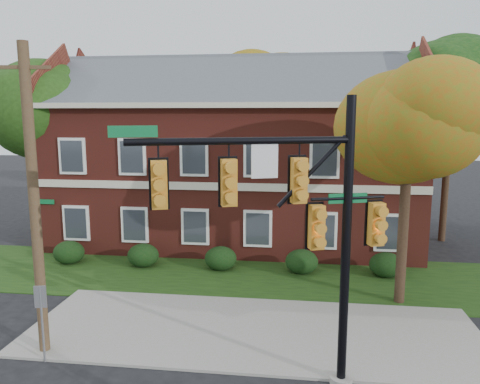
# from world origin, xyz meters

# --- Properties ---
(ground) EXTENTS (120.00, 120.00, 0.00)m
(ground) POSITION_xyz_m (0.00, 0.00, 0.00)
(ground) COLOR black
(ground) RESTS_ON ground
(sidewalk) EXTENTS (14.00, 5.00, 0.08)m
(sidewalk) POSITION_xyz_m (0.00, 1.00, 0.04)
(sidewalk) COLOR gray
(sidewalk) RESTS_ON ground
(grass_strip) EXTENTS (30.00, 6.00, 0.04)m
(grass_strip) POSITION_xyz_m (0.00, 6.00, 0.02)
(grass_strip) COLOR #193811
(grass_strip) RESTS_ON ground
(apartment_building) EXTENTS (18.80, 8.80, 9.74)m
(apartment_building) POSITION_xyz_m (-2.00, 11.95, 4.99)
(apartment_building) COLOR maroon
(apartment_building) RESTS_ON ground
(hedge_far_left) EXTENTS (1.40, 1.26, 1.05)m
(hedge_far_left) POSITION_xyz_m (-9.00, 6.70, 0.53)
(hedge_far_left) COLOR black
(hedge_far_left) RESTS_ON ground
(hedge_left) EXTENTS (1.40, 1.26, 1.05)m
(hedge_left) POSITION_xyz_m (-5.50, 6.70, 0.53)
(hedge_left) COLOR black
(hedge_left) RESTS_ON ground
(hedge_center) EXTENTS (1.40, 1.26, 1.05)m
(hedge_center) POSITION_xyz_m (-2.00, 6.70, 0.53)
(hedge_center) COLOR black
(hedge_center) RESTS_ON ground
(hedge_right) EXTENTS (1.40, 1.26, 1.05)m
(hedge_right) POSITION_xyz_m (1.50, 6.70, 0.53)
(hedge_right) COLOR black
(hedge_right) RESTS_ON ground
(hedge_far_right) EXTENTS (1.40, 1.26, 1.05)m
(hedge_far_right) POSITION_xyz_m (5.00, 6.70, 0.53)
(hedge_far_right) COLOR black
(hedge_far_right) RESTS_ON ground
(tree_near_right) EXTENTS (4.50, 4.25, 8.58)m
(tree_near_right) POSITION_xyz_m (5.22, 3.87, 6.67)
(tree_near_right) COLOR black
(tree_near_right) RESTS_ON ground
(tree_left_rear) EXTENTS (5.40, 5.10, 8.88)m
(tree_left_rear) POSITION_xyz_m (-11.73, 10.84, 6.68)
(tree_left_rear) COLOR black
(tree_left_rear) RESTS_ON ground
(tree_right_rear) EXTENTS (6.30, 5.95, 10.62)m
(tree_right_rear) POSITION_xyz_m (9.31, 12.81, 8.12)
(tree_right_rear) COLOR black
(tree_right_rear) RESTS_ON ground
(tree_far_rear) EXTENTS (6.84, 6.46, 11.52)m
(tree_far_rear) POSITION_xyz_m (-0.66, 19.79, 8.84)
(tree_far_rear) COLOR black
(tree_far_rear) RESTS_ON ground
(traffic_signal) EXTENTS (6.11, 2.28, 7.16)m
(traffic_signal) POSITION_xyz_m (1.27, -1.92, 4.44)
(traffic_signal) COLOR gray
(traffic_signal) RESTS_ON ground
(utility_pole) EXTENTS (1.33, 0.33, 8.59)m
(utility_pole) POSITION_xyz_m (-5.78, -1.00, 4.36)
(utility_pole) COLOR #4D3424
(utility_pole) RESTS_ON ground
(sign_post) EXTENTS (0.32, 0.11, 2.19)m
(sign_post) POSITION_xyz_m (-5.50, -1.50, 1.49)
(sign_post) COLOR slate
(sign_post) RESTS_ON ground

